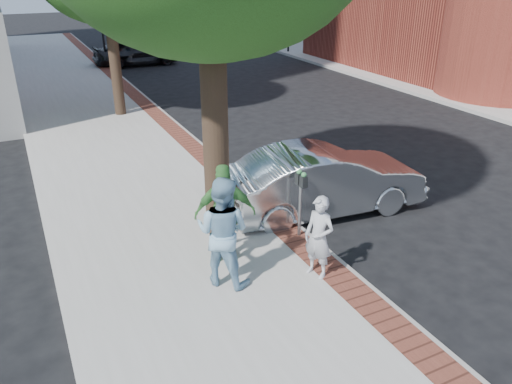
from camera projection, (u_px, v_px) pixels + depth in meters
ground at (286, 273)px, 9.52m from camera, size 120.00×120.00×0.00m
sidewalk at (117, 152)px, 15.41m from camera, size 5.00×60.00×0.15m
brick_strip at (185, 139)px, 16.26m from camera, size 0.60×60.00×0.01m
curb at (195, 140)px, 16.43m from camera, size 0.10×60.00×0.15m
sidewalk_far at (486, 96)px, 21.81m from camera, size 5.00×60.00×0.15m
signal_near at (102, 27)px, 26.87m from camera, size 0.70×0.15×3.80m
signal_far at (289, 17)px, 31.51m from camera, size 0.70×0.15×3.80m
parking_meter at (301, 190)px, 10.11m from camera, size 0.12×0.32×1.47m
person_gray at (319, 237)px, 8.90m from camera, size 0.57×0.67×1.57m
person_officer at (223, 232)px, 8.63m from camera, size 1.24×1.24×2.03m
person_green at (225, 214)px, 9.31m from camera, size 1.24×0.82×1.96m
sedan_silver at (323, 180)px, 11.59m from camera, size 4.95×2.13×1.58m
bg_car at (136, 51)px, 28.45m from camera, size 4.76×2.01×1.61m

